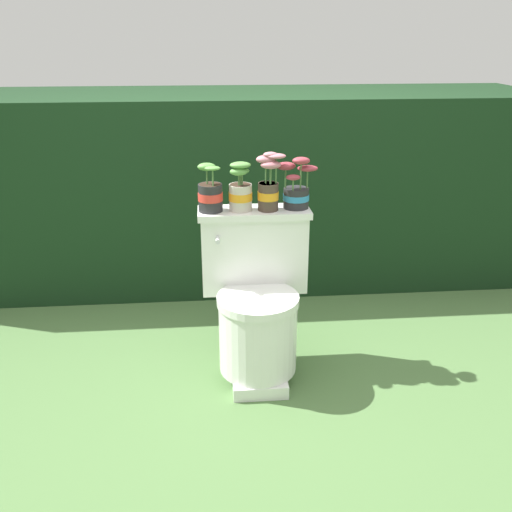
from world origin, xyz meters
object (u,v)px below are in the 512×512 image
(potted_plant_midleft, at_px, (240,191))
(potted_plant_middle, at_px, (269,186))
(toilet, at_px, (256,304))
(potted_plant_left, at_px, (210,194))
(potted_plant_midright, at_px, (296,190))

(potted_plant_midleft, distance_m, potted_plant_middle, 0.13)
(potted_plant_midleft, bearing_deg, toilet, -60.57)
(potted_plant_left, height_order, potted_plant_midleft, potted_plant_midleft)
(toilet, bearing_deg, potted_plant_middle, 59.35)
(potted_plant_middle, xyz_separation_m, potted_plant_midright, (0.13, 0.02, -0.03))
(potted_plant_middle, bearing_deg, potted_plant_left, 178.08)
(potted_plant_midleft, relative_size, potted_plant_middle, 0.84)
(potted_plant_midleft, height_order, potted_plant_midright, potted_plant_midright)
(potted_plant_midright, bearing_deg, toilet, -145.56)
(potted_plant_midleft, xyz_separation_m, potted_plant_midright, (0.25, 0.02, -0.00))
(potted_plant_left, distance_m, potted_plant_midleft, 0.13)
(potted_plant_left, bearing_deg, toilet, -30.75)
(toilet, height_order, potted_plant_midleft, potted_plant_midleft)
(potted_plant_middle, distance_m, potted_plant_midright, 0.13)
(toilet, relative_size, potted_plant_left, 3.53)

